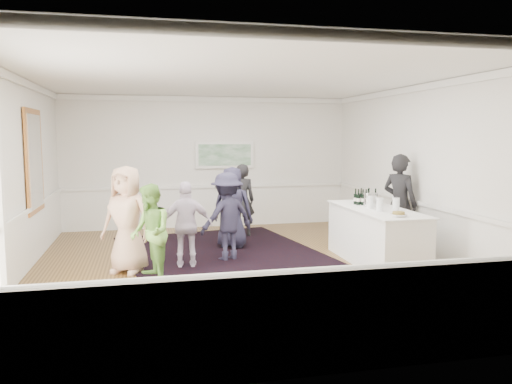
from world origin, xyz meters
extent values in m
plane|color=brown|center=(0.00, 0.00, 0.00)|extent=(8.00, 8.00, 0.00)
cube|color=white|center=(0.00, 0.00, 3.20)|extent=(7.00, 8.00, 0.02)
cube|color=white|center=(-3.50, 0.00, 1.60)|extent=(0.02, 8.00, 3.20)
cube|color=white|center=(3.50, 0.00, 1.60)|extent=(0.02, 8.00, 3.20)
cube|color=white|center=(0.00, 4.00, 1.60)|extent=(7.00, 0.02, 3.20)
cube|color=white|center=(0.00, -4.00, 1.60)|extent=(7.00, 0.02, 3.20)
cube|color=#C57A3A|center=(-3.46, 1.30, 1.80)|extent=(0.04, 1.25, 1.85)
cube|color=white|center=(-3.43, 1.30, 1.80)|extent=(0.01, 1.05, 1.65)
cube|color=white|center=(-3.43, -1.08, 1.20)|extent=(0.10, 0.14, 2.40)
cube|color=white|center=(0.40, 3.95, 1.78)|extent=(1.44, 0.05, 0.66)
cube|color=#296F3A|center=(0.40, 3.92, 1.78)|extent=(1.30, 0.01, 0.52)
cube|color=black|center=(-0.11, 0.95, 0.01)|extent=(4.25, 5.16, 0.02)
cube|color=white|center=(2.42, -0.26, 0.48)|extent=(0.86, 2.37, 0.97)
cube|color=white|center=(2.42, -0.26, 0.97)|extent=(0.92, 2.43, 0.02)
imported|color=black|center=(3.20, 0.36, 0.95)|extent=(0.74, 0.83, 1.91)
imported|color=tan|center=(-1.84, 0.09, 0.88)|extent=(1.03, 0.91, 1.77)
imported|color=#6BA542|center=(-1.47, -0.45, 0.76)|extent=(0.72, 0.84, 1.51)
imported|color=silver|center=(-0.86, 0.19, 0.74)|extent=(0.90, 0.44, 1.48)
imported|color=#211F34|center=(-0.10, 0.56, 0.80)|extent=(1.18, 0.93, 1.60)
imported|color=black|center=(0.55, 2.56, 0.82)|extent=(0.60, 0.40, 1.63)
imported|color=#211F34|center=(0.16, 1.52, 0.82)|extent=(0.95, 0.81, 1.64)
cylinder|color=#7DB942|center=(2.32, -0.57, 1.10)|extent=(0.12, 0.12, 0.24)
cylinder|color=#DD4148|center=(2.60, -0.61, 1.10)|extent=(0.12, 0.12, 0.24)
cylinder|color=#6BB23F|center=(2.29, -0.27, 1.10)|extent=(0.12, 0.12, 0.24)
cylinder|color=silver|center=(2.41, -0.01, 1.10)|extent=(0.26, 0.26, 0.25)
imported|color=white|center=(2.35, -1.17, 1.01)|extent=(0.25, 0.25, 0.06)
cylinder|color=olive|center=(2.35, -1.17, 1.04)|extent=(0.19, 0.19, 0.04)
camera|label=1|loc=(-1.53, -8.24, 2.25)|focal=35.00mm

